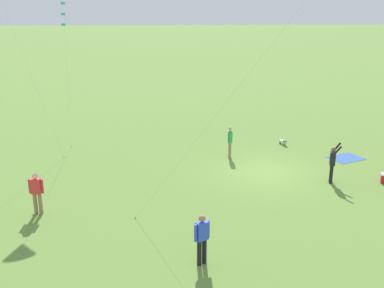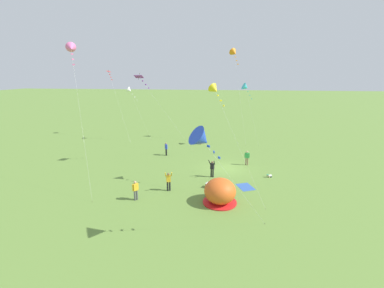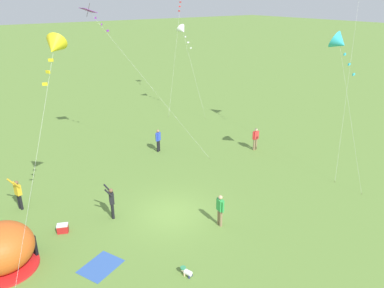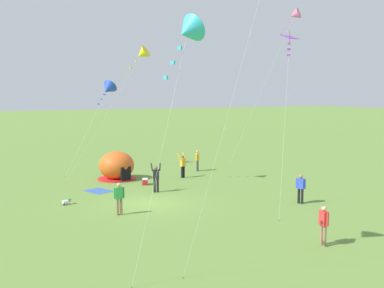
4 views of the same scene
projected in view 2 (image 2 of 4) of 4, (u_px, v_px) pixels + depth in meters
name	position (u px, v px, depth m)	size (l,w,h in m)	color
ground_plane	(226.00, 168.00, 28.95)	(300.00, 300.00, 0.00)	olive
popup_tent	(220.00, 192.00, 21.00)	(2.81, 2.81, 2.10)	#D8591E
picnic_blanket	(245.00, 187.00, 24.19)	(1.70, 1.30, 0.01)	#3359A5
cooler_box	(208.00, 185.00, 24.08)	(0.63, 0.55, 0.44)	red
toddler_crawling	(269.00, 176.00, 26.43)	(0.36, 0.55, 0.32)	white
person_arms_raised	(169.00, 181.00, 23.17)	(0.59, 0.70, 1.89)	black
person_flying_kite	(212.00, 168.00, 26.31)	(0.59, 0.70, 1.89)	black
person_with_toddler	(166.00, 148.00, 33.41)	(0.52, 0.40, 1.72)	black
person_watching_sky	(135.00, 189.00, 21.46)	(0.46, 0.43, 1.72)	#4C4C51
person_strolling	(247.00, 157.00, 29.81)	(0.29, 0.59, 1.72)	#8C7251
person_near_tent	(201.00, 138.00, 38.75)	(0.59, 0.28, 1.72)	#8C7251
kite_yellow	(215.00, 90.00, 22.36)	(4.81, 5.12, 9.54)	silver
kite_orange	(234.00, 53.00, 38.19)	(3.92, 3.13, 14.07)	silver
kite_purple	(141.00, 80.00, 28.00)	(6.47, 5.73, 10.46)	silver
kite_blue	(202.00, 139.00, 14.43)	(3.63, 5.28, 7.52)	silver
kite_pink	(71.00, 48.00, 22.90)	(5.31, 3.80, 13.08)	silver
kite_cyan	(246.00, 87.00, 35.61)	(1.37, 3.10, 9.15)	silver
kite_red	(110.00, 75.00, 41.76)	(5.23, 5.25, 11.02)	silver
kite_white	(129.00, 90.00, 39.32)	(1.19, 3.55, 8.45)	silver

